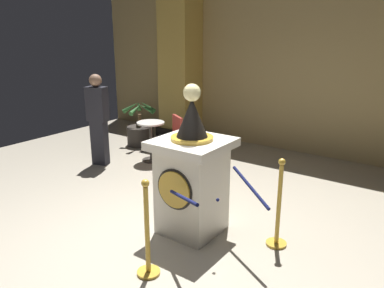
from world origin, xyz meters
TOP-DOWN VIEW (x-y plane):
  - ground_plane at (0.00, 0.00)m, footprint 10.17×10.17m
  - back_wall at (0.00, 4.32)m, footprint 10.17×0.16m
  - pedestal_clock at (0.28, 0.36)m, footprint 0.84×0.84m
  - stanchion_near at (0.44, -0.63)m, footprint 0.24×0.24m
  - stanchion_far at (1.28, 0.65)m, footprint 0.24×0.24m
  - velvet_rope at (0.86, 0.01)m, footprint 1.09×1.10m
  - column_left at (-2.59, 3.95)m, footprint 0.93×0.93m
  - potted_palm_left at (-2.80, 2.73)m, footprint 0.74×0.72m
  - bystander_guest at (-2.55, 1.38)m, footprint 0.41×0.31m
  - cafe_table at (-1.89, 2.06)m, footprint 0.52×0.52m
  - cafe_chair_red at (-1.30, 1.97)m, footprint 0.55×0.55m

SIDE VIEW (x-z plane):
  - ground_plane at x=0.00m, z-range 0.00..0.00m
  - potted_palm_left at x=-2.80m, z-range -0.21..0.78m
  - stanchion_near at x=0.44m, z-range -0.16..0.89m
  - stanchion_far at x=1.28m, z-range -0.16..0.91m
  - cafe_table at x=-1.89m, z-range 0.10..0.86m
  - cafe_chair_red at x=-1.30m, z-range 0.09..1.05m
  - pedestal_clock at x=0.28m, z-range -0.20..1.63m
  - velvet_rope at x=0.86m, z-range 0.68..0.90m
  - bystander_guest at x=-2.55m, z-range 0.05..1.72m
  - column_left at x=-2.59m, z-range -0.01..3.30m
  - back_wall at x=0.00m, z-range 0.00..3.45m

